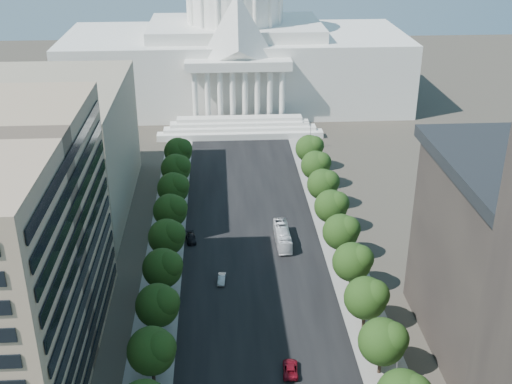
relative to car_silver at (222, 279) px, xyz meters
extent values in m
cube|color=black|center=(6.94, 25.94, -0.68)|extent=(30.00, 260.00, 0.01)
cube|color=gray|center=(-12.06, 25.94, -0.68)|extent=(8.00, 260.00, 0.02)
cube|color=gray|center=(25.94, 25.94, -0.68)|extent=(8.00, 260.00, 0.02)
cube|color=white|center=(6.94, 120.94, 11.82)|extent=(120.00, 50.00, 25.00)
cube|color=white|center=(6.94, 120.94, 26.32)|extent=(60.00, 40.00, 4.00)
cube|color=white|center=(6.94, 93.94, 19.82)|extent=(34.00, 8.00, 3.00)
cube|color=gray|center=(-41.06, 35.94, 14.32)|extent=(38.00, 52.00, 30.00)
cylinder|color=#33261C|center=(-11.06, -28.06, 0.79)|extent=(0.56, 0.56, 2.94)
sphere|color=black|center=(-11.06, -28.06, 5.49)|extent=(7.60, 7.60, 7.60)
sphere|color=black|center=(-9.73, -28.82, 6.63)|extent=(5.32, 5.32, 5.32)
cylinder|color=#33261C|center=(-11.06, -16.06, 0.79)|extent=(0.56, 0.56, 2.94)
sphere|color=black|center=(-11.06, -16.06, 5.49)|extent=(7.60, 7.60, 7.60)
sphere|color=black|center=(-9.73, -16.82, 6.63)|extent=(5.32, 5.32, 5.32)
cylinder|color=#33261C|center=(-11.06, -4.06, 0.79)|extent=(0.56, 0.56, 2.94)
sphere|color=black|center=(-11.06, -4.06, 5.49)|extent=(7.60, 7.60, 7.60)
sphere|color=black|center=(-9.73, -4.82, 6.63)|extent=(5.32, 5.32, 5.32)
cylinder|color=#33261C|center=(-11.06, 7.94, 0.79)|extent=(0.56, 0.56, 2.94)
sphere|color=black|center=(-11.06, 7.94, 5.49)|extent=(7.60, 7.60, 7.60)
sphere|color=black|center=(-9.73, 7.18, 6.63)|extent=(5.32, 5.32, 5.32)
cylinder|color=#33261C|center=(-11.06, 19.94, 0.79)|extent=(0.56, 0.56, 2.94)
sphere|color=black|center=(-11.06, 19.94, 5.49)|extent=(7.60, 7.60, 7.60)
sphere|color=black|center=(-9.73, 19.18, 6.63)|extent=(5.32, 5.32, 5.32)
cylinder|color=#33261C|center=(-11.06, 31.94, 0.79)|extent=(0.56, 0.56, 2.94)
sphere|color=black|center=(-11.06, 31.94, 5.49)|extent=(7.60, 7.60, 7.60)
sphere|color=black|center=(-9.73, 31.18, 6.63)|extent=(5.32, 5.32, 5.32)
cylinder|color=#33261C|center=(-11.06, 43.94, 0.79)|extent=(0.56, 0.56, 2.94)
sphere|color=black|center=(-11.06, 43.94, 5.49)|extent=(7.60, 7.60, 7.60)
sphere|color=black|center=(-9.73, 43.18, 6.63)|extent=(5.32, 5.32, 5.32)
cylinder|color=#33261C|center=(-11.06, 55.94, 0.79)|extent=(0.56, 0.56, 2.94)
sphere|color=black|center=(-11.06, 55.94, 5.49)|extent=(7.60, 7.60, 7.60)
sphere|color=black|center=(-9.73, 55.18, 6.63)|extent=(5.32, 5.32, 5.32)
cylinder|color=#33261C|center=(24.94, -28.06, 0.79)|extent=(0.56, 0.56, 2.94)
sphere|color=black|center=(24.94, -28.06, 5.49)|extent=(7.60, 7.60, 7.60)
sphere|color=black|center=(26.27, -28.82, 6.63)|extent=(5.32, 5.32, 5.32)
cylinder|color=#33261C|center=(24.94, -16.06, 0.79)|extent=(0.56, 0.56, 2.94)
sphere|color=black|center=(24.94, -16.06, 5.49)|extent=(7.60, 7.60, 7.60)
sphere|color=black|center=(26.27, -16.82, 6.63)|extent=(5.32, 5.32, 5.32)
cylinder|color=#33261C|center=(24.94, -4.06, 0.79)|extent=(0.56, 0.56, 2.94)
sphere|color=black|center=(24.94, -4.06, 5.49)|extent=(7.60, 7.60, 7.60)
sphere|color=black|center=(26.27, -4.82, 6.63)|extent=(5.32, 5.32, 5.32)
cylinder|color=#33261C|center=(24.94, 7.94, 0.79)|extent=(0.56, 0.56, 2.94)
sphere|color=black|center=(24.94, 7.94, 5.49)|extent=(7.60, 7.60, 7.60)
sphere|color=black|center=(26.27, 7.18, 6.63)|extent=(5.32, 5.32, 5.32)
cylinder|color=#33261C|center=(24.94, 19.94, 0.79)|extent=(0.56, 0.56, 2.94)
sphere|color=black|center=(24.94, 19.94, 5.49)|extent=(7.60, 7.60, 7.60)
sphere|color=black|center=(26.27, 19.18, 6.63)|extent=(5.32, 5.32, 5.32)
cylinder|color=#33261C|center=(24.94, 31.94, 0.79)|extent=(0.56, 0.56, 2.94)
sphere|color=black|center=(24.94, 31.94, 5.49)|extent=(7.60, 7.60, 7.60)
sphere|color=black|center=(26.27, 31.18, 6.63)|extent=(5.32, 5.32, 5.32)
cylinder|color=#33261C|center=(24.94, 43.94, 0.79)|extent=(0.56, 0.56, 2.94)
sphere|color=black|center=(24.94, 43.94, 5.49)|extent=(7.60, 7.60, 7.60)
sphere|color=black|center=(26.27, 43.18, 6.63)|extent=(5.32, 5.32, 5.32)
cylinder|color=#33261C|center=(24.94, 55.94, 0.79)|extent=(0.56, 0.56, 2.94)
sphere|color=black|center=(24.94, 55.94, 5.49)|extent=(7.60, 7.60, 7.60)
sphere|color=black|center=(26.27, 55.18, 6.63)|extent=(5.32, 5.32, 5.32)
cylinder|color=gray|center=(27.44, -29.06, 3.82)|extent=(0.18, 0.18, 9.00)
cylinder|color=gray|center=(26.24, -29.06, 8.12)|extent=(2.40, 0.14, 0.14)
sphere|color=gray|center=(25.14, -29.06, 8.02)|extent=(0.44, 0.44, 0.44)
cylinder|color=gray|center=(27.44, -4.06, 3.82)|extent=(0.18, 0.18, 9.00)
cylinder|color=gray|center=(26.24, -4.06, 8.12)|extent=(2.40, 0.14, 0.14)
sphere|color=gray|center=(25.14, -4.06, 8.02)|extent=(0.44, 0.44, 0.44)
cylinder|color=gray|center=(27.44, 20.94, 3.82)|extent=(0.18, 0.18, 9.00)
cylinder|color=gray|center=(26.24, 20.94, 8.12)|extent=(2.40, 0.14, 0.14)
sphere|color=gray|center=(25.14, 20.94, 8.02)|extent=(0.44, 0.44, 0.44)
cylinder|color=gray|center=(27.44, 45.94, 3.82)|extent=(0.18, 0.18, 9.00)
cylinder|color=gray|center=(26.24, 45.94, 8.12)|extent=(2.40, 0.14, 0.14)
sphere|color=gray|center=(25.14, 45.94, 8.02)|extent=(0.44, 0.44, 0.44)
cylinder|color=gray|center=(27.44, 70.94, 3.82)|extent=(0.18, 0.18, 9.00)
cylinder|color=gray|center=(26.24, 70.94, 8.12)|extent=(2.40, 0.14, 0.14)
sphere|color=gray|center=(25.14, 70.94, 8.02)|extent=(0.44, 0.44, 0.44)
imported|color=#96989D|center=(0.00, 0.00, 0.00)|extent=(1.77, 4.21, 1.35)
imported|color=maroon|center=(10.69, -27.17, 0.04)|extent=(2.80, 5.36, 1.44)
imported|color=black|center=(-6.56, 16.82, 0.03)|extent=(2.61, 5.07, 1.41)
imported|color=silver|center=(13.59, 14.93, 1.05)|extent=(3.09, 12.41, 3.44)
camera|label=1|loc=(0.18, -107.89, 69.46)|focal=45.00mm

